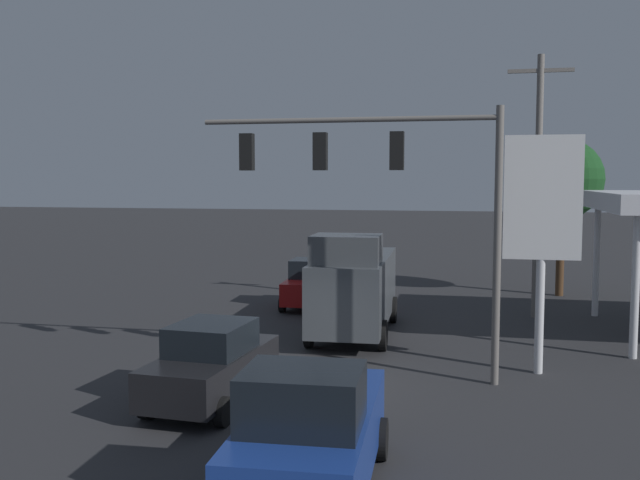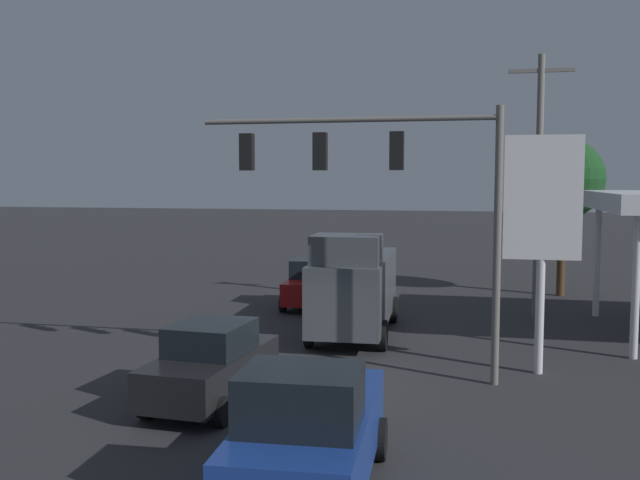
{
  "view_description": "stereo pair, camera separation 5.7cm",
  "coord_description": "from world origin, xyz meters",
  "px_view_note": "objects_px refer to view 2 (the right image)",
  "views": [
    {
      "loc": [
        -4.22,
        17.84,
        5.34
      ],
      "look_at": [
        0.0,
        -2.0,
        3.57
      ],
      "focal_mm": 40.0,
      "sensor_mm": 36.0,
      "label": 1
    },
    {
      "loc": [
        -4.28,
        17.83,
        5.34
      ],
      "look_at": [
        0.0,
        -2.0,
        3.57
      ],
      "focal_mm": 40.0,
      "sensor_mm": 36.0,
      "label": 2
    }
  ],
  "objects_px": {
    "utility_pole": "(539,180)",
    "delivery_truck": "(354,286)",
    "sedan_far": "(211,363)",
    "hatchback_crossing": "(310,284)",
    "pickup_parked": "(310,434)",
    "traffic_signal_assembly": "(384,178)",
    "street_tree": "(563,180)",
    "price_sign": "(542,208)"
  },
  "relations": [
    {
      "from": "utility_pole",
      "to": "delivery_truck",
      "type": "bearing_deg",
      "value": 35.77
    },
    {
      "from": "sedan_far",
      "to": "delivery_truck",
      "type": "bearing_deg",
      "value": 169.49
    },
    {
      "from": "hatchback_crossing",
      "to": "pickup_parked",
      "type": "xyz_separation_m",
      "value": [
        -3.97,
        17.32,
        0.16
      ]
    },
    {
      "from": "traffic_signal_assembly",
      "to": "pickup_parked",
      "type": "bearing_deg",
      "value": 87.82
    },
    {
      "from": "street_tree",
      "to": "delivery_truck",
      "type": "bearing_deg",
      "value": 52.06
    },
    {
      "from": "utility_pole",
      "to": "price_sign",
      "type": "bearing_deg",
      "value": 85.97
    },
    {
      "from": "pickup_parked",
      "to": "delivery_truck",
      "type": "relative_size",
      "value": 0.77
    },
    {
      "from": "sedan_far",
      "to": "delivery_truck",
      "type": "xyz_separation_m",
      "value": [
        -2.12,
        -7.96,
        0.74
      ]
    },
    {
      "from": "sedan_far",
      "to": "price_sign",
      "type": "bearing_deg",
      "value": 123.26
    },
    {
      "from": "sedan_far",
      "to": "street_tree",
      "type": "relative_size",
      "value": 0.64
    },
    {
      "from": "traffic_signal_assembly",
      "to": "street_tree",
      "type": "xyz_separation_m",
      "value": [
        -6.24,
        -15.01,
        -0.09
      ]
    },
    {
      "from": "traffic_signal_assembly",
      "to": "sedan_far",
      "type": "distance_m",
      "value": 6.49
    },
    {
      "from": "delivery_truck",
      "to": "street_tree",
      "type": "bearing_deg",
      "value": 140.05
    },
    {
      "from": "hatchback_crossing",
      "to": "pickup_parked",
      "type": "bearing_deg",
      "value": 10.56
    },
    {
      "from": "traffic_signal_assembly",
      "to": "sedan_far",
      "type": "relative_size",
      "value": 1.76
    },
    {
      "from": "traffic_signal_assembly",
      "to": "pickup_parked",
      "type": "xyz_separation_m",
      "value": [
        0.28,
        7.47,
        -4.25
      ]
    },
    {
      "from": "traffic_signal_assembly",
      "to": "hatchback_crossing",
      "type": "xyz_separation_m",
      "value": [
        4.25,
        -9.85,
        -4.41
      ]
    },
    {
      "from": "street_tree",
      "to": "pickup_parked",
      "type": "bearing_deg",
      "value": 73.82
    },
    {
      "from": "pickup_parked",
      "to": "hatchback_crossing",
      "type": "bearing_deg",
      "value": -169.52
    },
    {
      "from": "delivery_truck",
      "to": "traffic_signal_assembly",
      "type": "bearing_deg",
      "value": 15.8
    },
    {
      "from": "price_sign",
      "to": "hatchback_crossing",
      "type": "xyz_separation_m",
      "value": [
        8.37,
        -8.52,
        -3.59
      ]
    },
    {
      "from": "utility_pole",
      "to": "traffic_signal_assembly",
      "type": "bearing_deg",
      "value": 63.68
    },
    {
      "from": "hatchback_crossing",
      "to": "sedan_far",
      "type": "relative_size",
      "value": 0.85
    },
    {
      "from": "street_tree",
      "to": "utility_pole",
      "type": "bearing_deg",
      "value": 74.4
    },
    {
      "from": "delivery_truck",
      "to": "price_sign",
      "type": "bearing_deg",
      "value": 55.52
    },
    {
      "from": "pickup_parked",
      "to": "price_sign",
      "type": "bearing_deg",
      "value": 150.97
    },
    {
      "from": "sedan_far",
      "to": "street_tree",
      "type": "distance_m",
      "value": 21.02
    },
    {
      "from": "price_sign",
      "to": "pickup_parked",
      "type": "relative_size",
      "value": 1.23
    },
    {
      "from": "traffic_signal_assembly",
      "to": "sedan_far",
      "type": "height_order",
      "value": "traffic_signal_assembly"
    },
    {
      "from": "pickup_parked",
      "to": "delivery_truck",
      "type": "height_order",
      "value": "delivery_truck"
    },
    {
      "from": "hatchback_crossing",
      "to": "delivery_truck",
      "type": "bearing_deg",
      "value": 26.21
    },
    {
      "from": "price_sign",
      "to": "sedan_far",
      "type": "height_order",
      "value": "price_sign"
    },
    {
      "from": "utility_pole",
      "to": "street_tree",
      "type": "distance_m",
      "value": 5.72
    },
    {
      "from": "utility_pole",
      "to": "delivery_truck",
      "type": "relative_size",
      "value": 1.45
    },
    {
      "from": "traffic_signal_assembly",
      "to": "utility_pole",
      "type": "height_order",
      "value": "utility_pole"
    },
    {
      "from": "pickup_parked",
      "to": "sedan_far",
      "type": "bearing_deg",
      "value": -144.99
    },
    {
      "from": "hatchback_crossing",
      "to": "street_tree",
      "type": "relative_size",
      "value": 0.54
    },
    {
      "from": "traffic_signal_assembly",
      "to": "delivery_truck",
      "type": "height_order",
      "value": "traffic_signal_assembly"
    },
    {
      "from": "utility_pole",
      "to": "hatchback_crossing",
      "type": "distance_m",
      "value": 9.94
    },
    {
      "from": "utility_pole",
      "to": "street_tree",
      "type": "xyz_separation_m",
      "value": [
        -1.54,
        -5.51,
        0.01
      ]
    },
    {
      "from": "traffic_signal_assembly",
      "to": "pickup_parked",
      "type": "relative_size",
      "value": 1.51
    },
    {
      "from": "price_sign",
      "to": "delivery_truck",
      "type": "xyz_separation_m",
      "value": [
        5.72,
        -3.64,
        -2.84
      ]
    }
  ]
}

